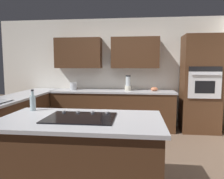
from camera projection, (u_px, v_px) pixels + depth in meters
ground_plane at (107, 159)px, 3.45m from camera, size 14.00×14.00×0.00m
wall_back at (116, 68)px, 5.32m from camera, size 6.00×0.44×2.60m
lower_cabinets_back at (113, 110)px, 5.12m from camera, size 2.80×0.60×0.86m
countertop_back at (113, 91)px, 5.07m from camera, size 2.84×0.64×0.04m
lower_cabinets_side at (17, 121)px, 4.16m from camera, size 0.60×2.90×0.86m
countertop_side at (15, 98)px, 4.11m from camera, size 0.64×2.94×0.04m
island_base at (81, 159)px, 2.48m from camera, size 1.74×0.94×0.86m
island_top at (81, 120)px, 2.43m from camera, size 1.82×1.02×0.04m
wall_oven at (200, 84)px, 4.82m from camera, size 0.80×0.66×2.14m
cooktop at (81, 117)px, 2.43m from camera, size 0.76×0.56×0.03m
blender at (128, 84)px, 5.03m from camera, size 0.15×0.15×0.35m
mixing_bowl at (154, 89)px, 4.98m from camera, size 0.16×0.16×0.09m
kettle at (73, 86)px, 5.19m from camera, size 0.16×0.16×0.17m
oil_bottle at (33, 102)px, 2.82m from camera, size 0.07×0.07×0.28m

